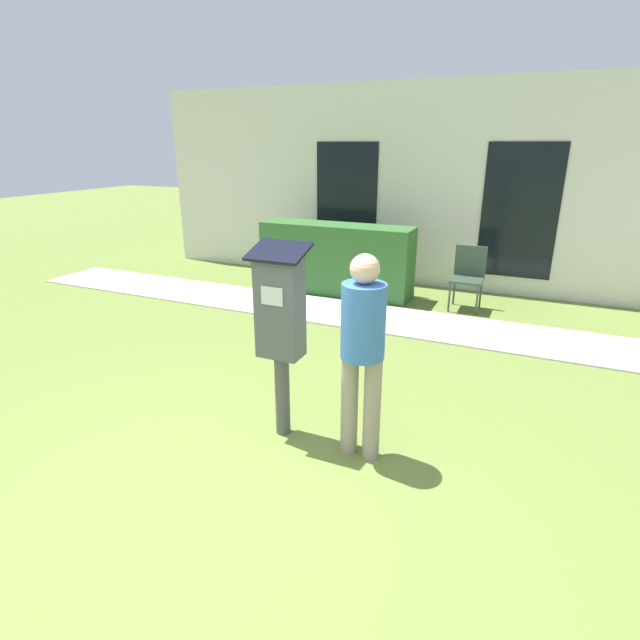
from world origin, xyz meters
name	(u,v)px	position (x,y,z in m)	size (l,w,h in m)	color
ground_plane	(206,509)	(0.00, 0.00, 0.00)	(40.00, 40.00, 0.00)	olive
sidewalk	(388,319)	(0.00, 4.09, 0.01)	(12.00, 1.10, 0.02)	beige
building_facade	(430,188)	(0.00, 6.16, 1.60)	(10.00, 0.26, 3.20)	silver
parking_meter	(280,317)	(0.02, 1.03, 1.02)	(0.44, 0.31, 1.59)	#4C4C4C
person_standing	(363,343)	(0.71, 1.01, 0.93)	(0.32, 0.32, 1.58)	gray
outdoor_chair_left	(396,263)	(-0.24, 5.24, 0.53)	(0.44, 0.44, 0.90)	#334738
outdoor_chair_middle	(468,273)	(0.87, 5.07, 0.53)	(0.44, 0.44, 0.90)	#334738
hedge_row	(336,259)	(-1.15, 4.99, 0.55)	(2.41, 0.60, 1.10)	#33662D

